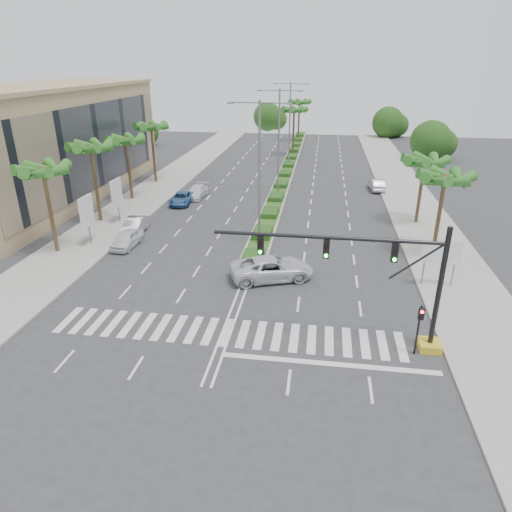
{
  "coord_description": "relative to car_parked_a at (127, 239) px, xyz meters",
  "views": [
    {
      "loc": [
        5.03,
        -22.46,
        14.76
      ],
      "look_at": [
        1.08,
        4.67,
        3.0
      ],
      "focal_mm": 32.0,
      "sensor_mm": 36.0,
      "label": 1
    }
  ],
  "objects": [
    {
      "name": "car_right",
      "position": [
        23.01,
        22.21,
        0.01
      ],
      "size": [
        1.85,
        4.4,
        1.41
      ],
      "primitive_type": "imported",
      "rotation": [
        0.0,
        0.0,
        3.23
      ],
      "color": "#ADAEB2",
      "rests_on": "ground"
    },
    {
      "name": "palm_right_near",
      "position": [
        25.71,
        1.95,
        5.51
      ],
      "size": [
        4.57,
        4.68,
        7.05
      ],
      "color": "brown",
      "rests_on": "ground"
    },
    {
      "name": "palm_left_near",
      "position": [
        -5.29,
        -2.05,
        5.99
      ],
      "size": [
        4.57,
        4.68,
        7.55
      ],
      "color": "brown",
      "rests_on": "ground"
    },
    {
      "name": "building",
      "position": [
        -14.79,
        13.95,
        5.3
      ],
      "size": [
        12.0,
        36.0,
        12.0
      ],
      "primitive_type": "cube",
      "color": "tan",
      "rests_on": "ground"
    },
    {
      "name": "streetlight_far",
      "position": [
        11.21,
        33.95,
        6.11
      ],
      "size": [
        5.1,
        0.25,
        12.0
      ],
      "color": "slate",
      "rests_on": "ground"
    },
    {
      "name": "billboard_near",
      "position": [
        -3.29,
        -0.05,
        2.26
      ],
      "size": [
        0.18,
        2.1,
        4.35
      ],
      "color": "slate",
      "rests_on": "ground"
    },
    {
      "name": "pedestrian_signal",
      "position": [
        21.81,
        -12.72,
        1.35
      ],
      "size": [
        0.28,
        0.36,
        3.0
      ],
      "color": "black",
      "rests_on": "ground"
    },
    {
      "name": "palm_median_b",
      "position": [
        11.21,
        57.95,
        6.47
      ],
      "size": [
        4.57,
        4.68,
        8.05
      ],
      "color": "brown",
      "rests_on": "ground"
    },
    {
      "name": "palm_left_far",
      "position": [
        -5.29,
        13.95,
        5.8
      ],
      "size": [
        4.57,
        4.68,
        7.35
      ],
      "color": "brown",
      "rests_on": "ground"
    },
    {
      "name": "palm_median_a",
      "position": [
        11.21,
        42.95,
        6.47
      ],
      "size": [
        4.57,
        4.68,
        8.05
      ],
      "color": "brown",
      "rests_on": "ground"
    },
    {
      "name": "car_parked_a",
      "position": [
        0.0,
        0.0,
        0.0
      ],
      "size": [
        1.85,
        4.17,
        1.4
      ],
      "primitive_type": "imported",
      "rotation": [
        0.0,
        0.0,
        -0.05
      ],
      "color": "white",
      "rests_on": "ground"
    },
    {
      "name": "palm_right_far",
      "position": [
        25.71,
        9.95,
        5.22
      ],
      "size": [
        4.57,
        4.68,
        6.75
      ],
      "color": "brown",
      "rests_on": "ground"
    },
    {
      "name": "streetlight_mid",
      "position": [
        11.21,
        17.95,
        6.11
      ],
      "size": [
        5.1,
        0.25,
        12.0
      ],
      "color": "slate",
      "rests_on": "ground"
    },
    {
      "name": "billboard_far",
      "position": [
        -3.29,
        5.95,
        2.26
      ],
      "size": [
        0.18,
        2.1,
        4.35
      ],
      "color": "slate",
      "rests_on": "ground"
    },
    {
      "name": "streetlight_near",
      "position": [
        11.21,
        1.95,
        6.11
      ],
      "size": [
        5.1,
        0.25,
        12.0
      ],
      "color": "slate",
      "rests_on": "ground"
    },
    {
      "name": "direction_sign",
      "position": [
        24.71,
        -4.06,
        1.75
      ],
      "size": [
        2.7,
        0.11,
        3.4
      ],
      "color": "slate",
      "rests_on": "ground"
    },
    {
      "name": "ground",
      "position": [
        11.21,
        -12.05,
        -0.7
      ],
      "size": [
        160.0,
        160.0,
        0.0
      ],
      "primitive_type": "plane",
      "color": "#333335",
      "rests_on": "ground"
    },
    {
      "name": "palm_left_end",
      "position": [
        -5.29,
        21.95,
        6.18
      ],
      "size": [
        4.57,
        4.68,
        7.75
      ],
      "color": "brown",
      "rests_on": "ground"
    },
    {
      "name": "signal_gantry",
      "position": [
        20.48,
        -12.05,
        2.76
      ],
      "size": [
        12.6,
        1.2,
        7.2
      ],
      "color": "gold",
      "rests_on": "ground"
    },
    {
      "name": "car_parked_d",
      "position": [
        1.9,
        15.92,
        -0.03
      ],
      "size": [
        2.14,
        4.72,
        1.34
      ],
      "primitive_type": "imported",
      "rotation": [
        0.0,
        0.0,
        -0.06
      ],
      "color": "white",
      "rests_on": "ground"
    },
    {
      "name": "footpath_right",
      "position": [
        26.41,
        7.95,
        -0.62
      ],
      "size": [
        6.0,
        120.0,
        0.15
      ],
      "primitive_type": "cube",
      "color": "gray",
      "rests_on": "ground"
    },
    {
      "name": "footpath_left",
      "position": [
        -3.99,
        7.95,
        -0.62
      ],
      "size": [
        6.0,
        120.0,
        0.15
      ],
      "primitive_type": "cube",
      "color": "gray",
      "rests_on": "ground"
    },
    {
      "name": "median",
      "position": [
        11.21,
        32.95,
        -0.6
      ],
      "size": [
        2.2,
        75.0,
        0.2
      ],
      "primitive_type": "cube",
      "color": "gray",
      "rests_on": "ground"
    },
    {
      "name": "car_crossing",
      "position": [
        13.03,
        -4.48,
        0.15
      ],
      "size": [
        6.67,
        4.7,
        1.69
      ],
      "primitive_type": "imported",
      "rotation": [
        0.0,
        0.0,
        1.92
      ],
      "color": "silver",
      "rests_on": "ground"
    },
    {
      "name": "car_parked_b",
      "position": [
        -0.59,
        3.21,
        0.03
      ],
      "size": [
        1.74,
        4.47,
        1.45
      ],
      "primitive_type": "imported",
      "rotation": [
        0.0,
        0.0,
        0.05
      ],
      "color": "#B5B4BA",
      "rests_on": "ground"
    },
    {
      "name": "median_grass",
      "position": [
        11.21,
        32.95,
        -0.48
      ],
      "size": [
        1.8,
        75.0,
        0.04
      ],
      "primitive_type": "cube",
      "color": "#2D541D",
      "rests_on": "median"
    },
    {
      "name": "palm_left_mid",
      "position": [
        -5.29,
        5.95,
        6.38
      ],
      "size": [
        4.57,
        4.68,
        7.95
      ],
      "color": "brown",
      "rests_on": "ground"
    },
    {
      "name": "car_parked_c",
      "position": [
        0.92,
        13.04,
        -0.06
      ],
      "size": [
        2.4,
        4.69,
        1.27
      ],
      "primitive_type": "imported",
      "rotation": [
        0.0,
        0.0,
        0.07
      ],
      "color": "#2F5992",
      "rests_on": "ground"
    }
  ]
}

